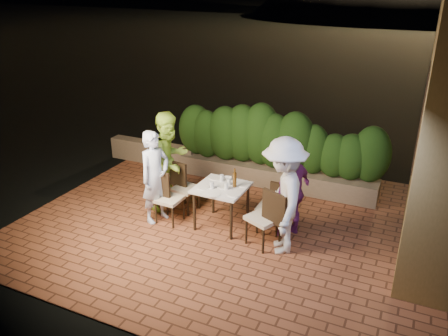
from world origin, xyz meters
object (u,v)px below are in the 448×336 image
Objects in this scene: diner_white at (283,196)px; diner_purple at (292,192)px; dining_table at (222,206)px; diner_green at (170,161)px; parapet_lamp at (159,141)px; beer_bottle at (235,178)px; chair_left_back at (186,187)px; diner_blue at (155,177)px; chair_right_front at (264,217)px; chair_left_front at (169,198)px; bowl at (227,178)px; chair_right_back at (271,206)px.

diner_white reaches higher than diner_purple.
diner_green is at bearing 166.38° from dining_table.
parapet_lamp is (-3.71, 2.29, -0.36)m from diner_white.
chair_left_back is at bearing 170.10° from beer_bottle.
chair_left_back is 2.05m from diner_purple.
dining_table is 0.50× the size of diner_blue.
diner_blue reaches higher than chair_right_front.
diner_blue is 0.90× the size of diner_green.
diner_purple reaches higher than dining_table.
parapet_lamp is (-2.75, 1.93, -0.35)m from beer_bottle.
diner_purple reaches higher than chair_left_front.
diner_white is 4.38m from parapet_lamp.
bowl is at bearing -77.24° from diner_green.
diner_purple reaches higher than beer_bottle.
chair_left_front reaches higher than parapet_lamp.
diner_purple is (0.96, 0.14, -0.12)m from beer_bottle.
dining_table is at bearing 7.12° from chair_right_front.
diner_blue is at bearing 25.01° from chair_right_front.
chair_right_front is (1.71, -0.53, 0.05)m from chair_left_back.
chair_right_back reaches higher than bowl.
bowl is 0.17× the size of chair_left_back.
diner_green is 2.36m from diner_purple.
diner_white is 13.30× the size of parapet_lamp.
diner_green reaches higher than bowl.
diner_green is 13.17× the size of parapet_lamp.
chair_left_back is at bearing -10.76° from diner_blue.
dining_table is 0.58m from beer_bottle.
diner_white reaches higher than diner_blue.
chair_left_back is at bearing -127.33° from diner_white.
bowl is 0.08× the size of diner_green.
dining_table is 1.33m from diner_green.
dining_table reaches higher than parapet_lamp.
diner_purple is (1.20, -0.09, 0.02)m from bowl.
diner_green reaches higher than diner_blue.
diner_purple is at bearing 8.35° from beer_bottle.
chair_left_back is at bearing -82.96° from diner_green.
chair_right_back is (1.67, -0.06, 0.00)m from chair_left_back.
dining_table is 5.38× the size of bowl.
parapet_lamp is at bearing -143.92° from diner_white.
chair_left_front is (-1.10, -0.33, -0.45)m from beer_bottle.
bowl is at bearing -8.37° from chair_right_front.
bowl is 1.16m from diner_green.
diner_white is 0.52m from diner_purple.
diner_white is at bearing -5.56° from chair_left_back.
diner_purple is at bearing 8.26° from chair_left_back.
diner_green is at bearing -75.63° from diner_purple.
bowl is 0.15× the size of chair_right_front.
chair_right_back is 0.48m from diner_purple.
diner_green reaches higher than chair_left_front.
parapet_lamp is at bearing -29.10° from chair_right_back.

